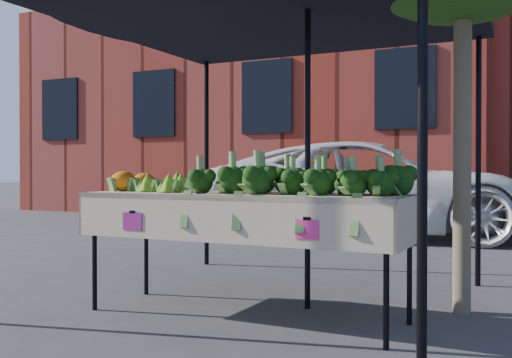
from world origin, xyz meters
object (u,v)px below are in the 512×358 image
table (244,255)px  canopy (270,133)px  vehicle (371,66)px  street_tree (463,57)px

table → canopy: canopy is taller
vehicle → street_tree: bearing=-169.1°
canopy → street_tree: (1.44, 0.29, 0.53)m
table → street_tree: street_tree is taller
table → vehicle: (-0.54, 5.66, 2.33)m
table → canopy: (-0.03, 0.52, 0.92)m
canopy → street_tree: street_tree is taller
vehicle → street_tree: vehicle is taller
table → street_tree: size_ratio=0.63×
canopy → street_tree: bearing=11.3°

